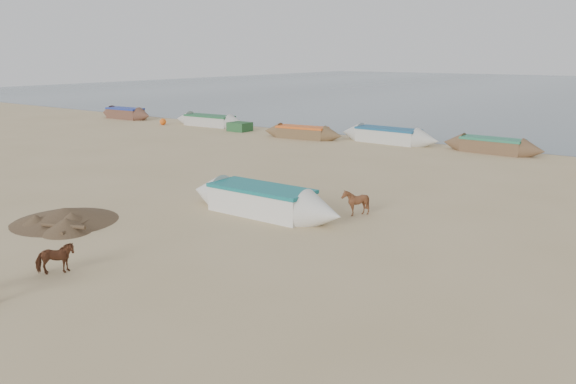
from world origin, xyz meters
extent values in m
plane|color=tan|center=(0.00, 0.00, 0.00)|extent=(140.00, 140.00, 0.00)
imported|color=brown|center=(1.29, 5.97, 0.45)|extent=(0.98, 0.92, 0.89)
imported|color=brown|center=(-2.06, -2.64, 0.38)|extent=(0.80, 0.89, 0.77)
cone|color=brown|center=(-5.82, 0.03, 0.22)|extent=(3.46, 3.46, 0.44)
cube|color=#295C31|center=(-15.24, 19.47, 0.30)|extent=(1.40, 1.20, 0.60)
cube|color=slate|center=(-4.20, 21.73, 0.28)|extent=(1.20, 1.10, 0.56)
sphere|color=orange|center=(-22.10, 18.73, 0.24)|extent=(0.48, 0.48, 0.48)
camera|label=1|loc=(9.83, -9.61, 5.14)|focal=35.00mm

